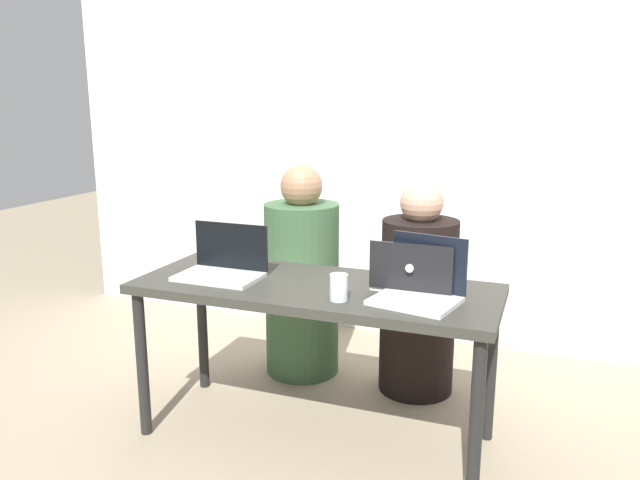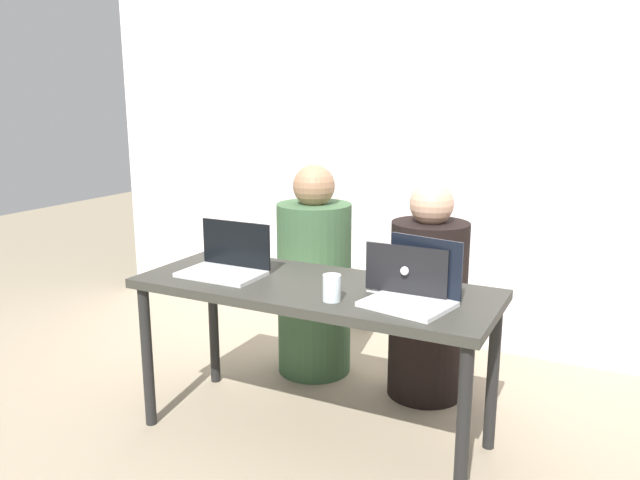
# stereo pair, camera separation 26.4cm
# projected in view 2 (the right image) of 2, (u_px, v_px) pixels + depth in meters

# --- Properties ---
(ground_plane) EXTENTS (12.00, 12.00, 0.00)m
(ground_plane) POSITION_uv_depth(u_px,v_px,m) (314.00, 435.00, 2.79)
(ground_plane) COLOR gray
(back_wall) EXTENTS (4.50, 0.10, 2.49)m
(back_wall) POSITION_uv_depth(u_px,v_px,m) (419.00, 137.00, 3.71)
(back_wall) COLOR silver
(back_wall) RESTS_ON ground
(desk) EXTENTS (1.54, 0.60, 0.70)m
(desk) POSITION_uv_depth(u_px,v_px,m) (314.00, 301.00, 2.65)
(desk) COLOR #31312A
(desk) RESTS_ON ground
(person_on_left) EXTENTS (0.46, 0.46, 1.14)m
(person_on_left) POSITION_uv_depth(u_px,v_px,m) (314.00, 282.00, 3.35)
(person_on_left) COLOR #395A38
(person_on_left) RESTS_ON ground
(person_on_right) EXTENTS (0.46, 0.46, 1.08)m
(person_on_right) POSITION_uv_depth(u_px,v_px,m) (428.00, 303.00, 3.08)
(person_on_right) COLOR black
(person_on_right) RESTS_ON ground
(laptop_front_right) EXTENTS (0.36, 0.32, 0.25)m
(laptop_front_right) POSITION_uv_depth(u_px,v_px,m) (414.00, 290.00, 2.38)
(laptop_front_right) COLOR silver
(laptop_front_right) RESTS_ON desk
(laptop_front_left) EXTENTS (0.36, 0.27, 0.23)m
(laptop_front_left) POSITION_uv_depth(u_px,v_px,m) (227.00, 263.00, 2.78)
(laptop_front_left) COLOR silver
(laptop_front_left) RESTS_ON desk
(laptop_back_right) EXTENTS (0.34, 0.25, 0.21)m
(laptop_back_right) POSITION_uv_depth(u_px,v_px,m) (411.00, 282.00, 2.51)
(laptop_back_right) COLOR silver
(laptop_back_right) RESTS_ON desk
(water_glass_right) EXTENTS (0.07, 0.07, 0.10)m
(water_glass_right) POSITION_uv_depth(u_px,v_px,m) (332.00, 290.00, 2.41)
(water_glass_right) COLOR silver
(water_glass_right) RESTS_ON desk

